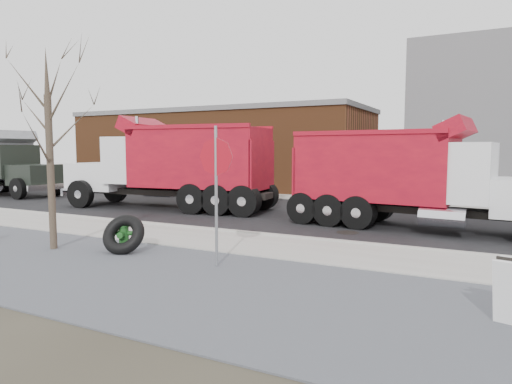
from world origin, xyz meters
The scene contains 13 objects.
ground centered at (0.00, 0.00, 0.00)m, with size 120.00×120.00×0.00m, color #383328.
gravel_verge centered at (0.00, -3.50, 0.01)m, with size 60.00×5.00×0.03m, color slate.
sidewalk centered at (0.00, 0.25, 0.03)m, with size 60.00×2.50×0.06m, color #9E9B93.
curb centered at (0.00, 1.55, 0.06)m, with size 60.00×0.15×0.11m, color #9E9B93.
road centered at (0.00, 6.30, 0.01)m, with size 60.00×9.40×0.02m, color black.
far_sidewalk centered at (0.00, 12.00, 0.03)m, with size 60.00×2.00×0.06m, color #9E9B93.
building_brick centered at (-10.00, 17.00, 2.65)m, with size 20.20×8.20×5.30m.
bare_tree centered at (-3.20, -2.60, 3.30)m, with size 3.20×3.20×5.20m.
fire_hydrant centered at (-1.49, -1.83, 0.42)m, with size 0.52×0.51×0.91m.
truck_tire centered at (-1.27, -2.07, 0.48)m, with size 1.28×1.12×1.07m.
stop_sign centered at (1.55, -2.17, 2.11)m, with size 0.85×0.07×3.13m.
dump_truck_red_a centered at (4.55, 4.86, 1.81)m, with size 8.88×3.23×3.55m.
dump_truck_red_b centered at (-5.32, 5.35, 2.01)m, with size 9.59×3.68×3.96m.
Camera 1 is at (6.88, -10.62, 2.64)m, focal length 32.00 mm.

